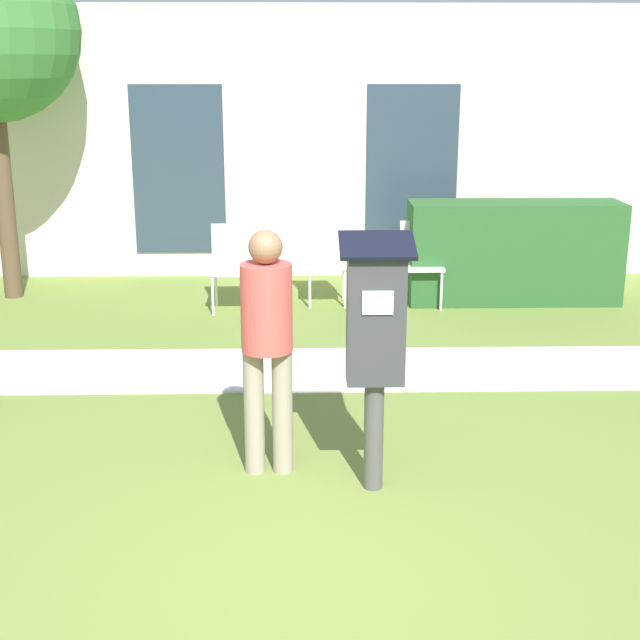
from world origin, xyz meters
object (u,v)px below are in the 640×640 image
object	(u,v)px
outdoor_chair_middle	(327,254)
outdoor_chair_right	(421,256)
person_standing	(267,334)
outdoor_chair_left	(232,260)
parking_meter	(376,331)

from	to	relation	value
outdoor_chair_middle	outdoor_chair_right	xyz separation A→B (m)	(1.01, -0.12, 0.00)
outdoor_chair_middle	outdoor_chair_right	bearing A→B (deg)	-21.18
person_standing	outdoor_chair_right	distance (m)	4.40
outdoor_chair_left	outdoor_chair_right	size ratio (longest dim) A/B	1.00
parking_meter	outdoor_chair_right	size ratio (longest dim) A/B	1.77
parking_meter	outdoor_chair_middle	world-z (taller)	parking_meter
parking_meter	person_standing	world-z (taller)	parking_meter
outdoor_chair_left	outdoor_chair_middle	xyz separation A→B (m)	(1.01, 0.27, 0.00)
parking_meter	outdoor_chair_left	distance (m)	4.40
person_standing	outdoor_chair_right	world-z (taller)	person_standing
parking_meter	outdoor_chair_right	world-z (taller)	parking_meter
outdoor_chair_right	parking_meter	bearing A→B (deg)	-124.45
person_standing	parking_meter	bearing A→B (deg)	-56.77
outdoor_chair_left	outdoor_chair_middle	bearing A→B (deg)	26.73
parking_meter	outdoor_chair_right	xyz separation A→B (m)	(0.86, 4.36, -0.49)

